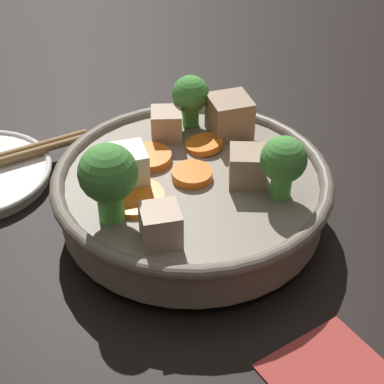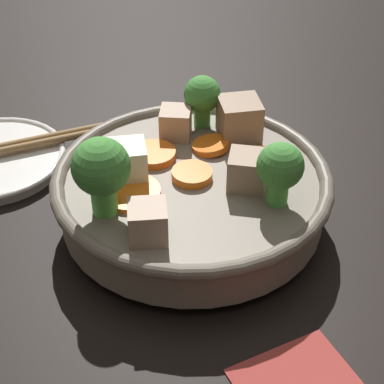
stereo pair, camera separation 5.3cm
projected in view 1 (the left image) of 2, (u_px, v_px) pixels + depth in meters
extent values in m
plane|color=black|center=(192.00, 221.00, 0.55)|extent=(3.00, 3.00, 0.00)
cylinder|color=slate|center=(192.00, 217.00, 0.54)|extent=(0.12, 0.12, 0.01)
cylinder|color=slate|center=(192.00, 195.00, 0.53)|extent=(0.22, 0.22, 0.04)
torus|color=#685F52|center=(192.00, 178.00, 0.52)|extent=(0.23, 0.23, 0.01)
cylinder|color=brown|center=(192.00, 188.00, 0.53)|extent=(0.20, 0.20, 0.02)
cylinder|color=orange|center=(253.00, 154.00, 0.54)|extent=(0.05, 0.05, 0.01)
cylinder|color=orange|center=(134.00, 197.00, 0.50)|extent=(0.07, 0.07, 0.01)
cylinder|color=orange|center=(188.00, 175.00, 0.52)|extent=(0.03, 0.04, 0.01)
cylinder|color=orange|center=(149.00, 157.00, 0.54)|extent=(0.05, 0.05, 0.01)
cylinder|color=orange|center=(204.00, 144.00, 0.55)|extent=(0.05, 0.05, 0.01)
cylinder|color=#59B84C|center=(191.00, 115.00, 0.58)|extent=(0.01, 0.01, 0.02)
sphere|color=#47933D|center=(191.00, 94.00, 0.56)|extent=(0.03, 0.03, 0.03)
cylinder|color=#59B84C|center=(111.00, 204.00, 0.47)|extent=(0.02, 0.02, 0.03)
sphere|color=#47933D|center=(108.00, 173.00, 0.45)|extent=(0.04, 0.04, 0.04)
cylinder|color=#59B84C|center=(281.00, 184.00, 0.49)|extent=(0.02, 0.02, 0.02)
sphere|color=#47933D|center=(284.00, 159.00, 0.48)|extent=(0.04, 0.04, 0.04)
cube|color=silver|center=(127.00, 167.00, 0.50)|extent=(0.04, 0.04, 0.03)
cube|color=#9E7F66|center=(247.00, 166.00, 0.51)|extent=(0.04, 0.04, 0.03)
cube|color=tan|center=(166.00, 124.00, 0.56)|extent=(0.03, 0.03, 0.03)
cube|color=#9E7F66|center=(230.00, 116.00, 0.56)|extent=(0.04, 0.04, 0.03)
cube|color=tan|center=(161.00, 225.00, 0.45)|extent=(0.03, 0.03, 0.03)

